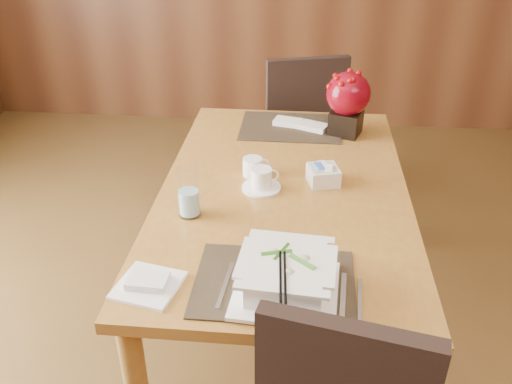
# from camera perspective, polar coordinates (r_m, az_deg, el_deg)

# --- Properties ---
(dining_table) EXTENTS (0.90, 1.50, 0.75)m
(dining_table) POSITION_cam_1_polar(r_m,az_deg,el_deg) (2.05, 2.93, -1.84)
(dining_table) COLOR #A7712E
(dining_table) RESTS_ON ground
(placemat_near) EXTENTS (0.45, 0.33, 0.01)m
(placemat_near) POSITION_cam_1_polar(r_m,az_deg,el_deg) (1.54, 1.96, -9.54)
(placemat_near) COLOR black
(placemat_near) RESTS_ON dining_table
(placemat_far) EXTENTS (0.45, 0.33, 0.01)m
(placemat_far) POSITION_cam_1_polar(r_m,az_deg,el_deg) (2.49, 3.64, 6.85)
(placemat_far) COLOR black
(placemat_far) RESTS_ON dining_table
(soup_setting) EXTENTS (0.30, 0.30, 0.11)m
(soup_setting) POSITION_cam_1_polar(r_m,az_deg,el_deg) (1.48, 3.22, -8.97)
(soup_setting) COLOR white
(soup_setting) RESTS_ON dining_table
(coffee_cup) EXTENTS (0.14, 0.14, 0.08)m
(coffee_cup) POSITION_cam_1_polar(r_m,az_deg,el_deg) (1.97, 0.57, 1.24)
(coffee_cup) COLOR white
(coffee_cup) RESTS_ON dining_table
(water_glass) EXTENTS (0.09, 0.09, 0.17)m
(water_glass) POSITION_cam_1_polar(r_m,az_deg,el_deg) (1.80, -7.12, -0.06)
(water_glass) COLOR silver
(water_glass) RESTS_ON dining_table
(creamer_jug) EXTENTS (0.12, 0.12, 0.07)m
(creamer_jug) POSITION_cam_1_polar(r_m,az_deg,el_deg) (2.06, -0.38, 2.68)
(creamer_jug) COLOR white
(creamer_jug) RESTS_ON dining_table
(sugar_caddy) EXTENTS (0.13, 0.13, 0.06)m
(sugar_caddy) POSITION_cam_1_polar(r_m,az_deg,el_deg) (2.02, 7.09, 1.76)
(sugar_caddy) COLOR white
(sugar_caddy) RESTS_ON dining_table
(berry_decor) EXTENTS (0.19, 0.19, 0.28)m
(berry_decor) POSITION_cam_1_polar(r_m,az_deg,el_deg) (2.39, 9.64, 9.57)
(berry_decor) COLOR black
(berry_decor) RESTS_ON dining_table
(napkins_far) EXTENTS (0.26, 0.17, 0.02)m
(napkins_far) POSITION_cam_1_polar(r_m,az_deg,el_deg) (2.48, 4.90, 7.09)
(napkins_far) COLOR white
(napkins_far) RESTS_ON dining_table
(bread_plate) EXTENTS (0.20, 0.20, 0.01)m
(bread_plate) POSITION_cam_1_polar(r_m,az_deg,el_deg) (1.56, -11.27, -9.62)
(bread_plate) COLOR white
(bread_plate) RESTS_ON dining_table
(far_chair) EXTENTS (0.55, 0.56, 0.96)m
(far_chair) POSITION_cam_1_polar(r_m,az_deg,el_deg) (3.03, 4.60, 6.87)
(far_chair) COLOR black
(far_chair) RESTS_ON ground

